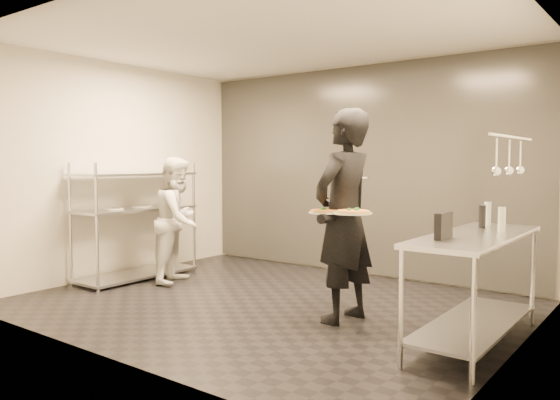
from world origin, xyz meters
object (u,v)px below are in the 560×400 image
Objects in this scene: pass_rack at (136,219)px; pizza_plate_near at (324,212)px; waiter at (344,216)px; pizza_plate_far at (353,212)px; bottle_clear at (502,219)px; bottle_green at (488,214)px; pos_monitor at (444,225)px; bottle_dark at (482,217)px; chef at (178,220)px; prep_counter at (475,270)px; salad_plate at (352,176)px.

pizza_plate_near is (3.03, -0.25, 0.28)m from pass_rack.
waiter is 0.29m from pizza_plate_far.
waiter is (3.12, -0.05, 0.23)m from pass_rack.
bottle_green is at bearing 120.53° from bottle_clear.
pos_monitor reaches higher than pizza_plate_near.
bottle_green reaches higher than pizza_plate_far.
pass_rack is 7.79× the size of bottle_dark.
chef is 3.66m from bottle_dark.
prep_counter is 8.64× the size of bottle_clear.
waiter is 1.28× the size of chef.
bottle_dark is (0.92, 0.69, -0.04)m from pizza_plate_far.
pos_monitor is (-0.12, -0.41, 0.40)m from prep_counter.
chef is at bearing -178.29° from bottle_clear.
pos_monitor is 1.09m from bottle_green.
bottle_dark is at bearing -109.13° from chef.
chef is (-2.52, 0.23, -0.22)m from waiter.
pass_rack is 0.80× the size of waiter.
bottle_green is at bearing 38.06° from pizza_plate_near.
salad_plate is 1.42× the size of bottle_clear.
waiter is at bearing 66.42° from pizza_plate_near.
chef is 7.51× the size of bottle_clear.
bottle_clear reaches higher than pizza_plate_far.
bottle_green is at bearing 86.94° from pos_monitor.
pizza_plate_near is at bearing 170.18° from pos_monitor.
bottle_clear is at bearing 67.62° from prep_counter.
bottle_green is (1.19, 0.42, -0.34)m from salad_plate.
bottle_clear is (1.42, 0.55, -0.03)m from pizza_plate_near.
bottle_green reaches higher than bottle_clear.
bottle_dark is at bearing 36.62° from pizza_plate_far.
bottle_dark is at bearing 100.79° from prep_counter.
pos_monitor is (4.21, -0.41, 0.25)m from pass_rack.
pizza_plate_far is 1.68× the size of bottle_clear.
pos_monitor is at bearing -122.53° from chef.
chef is 5.59× the size of pos_monitor.
bottle_green is at bearing -105.37° from chef.
pass_rack is 5.72× the size of pos_monitor.
bottle_green is (3.62, 0.50, 0.25)m from chef.
bottle_green reaches higher than bottle_dark.
pos_monitor is (1.18, -0.16, -0.03)m from pizza_plate_near.
salad_plate is 1.40m from pos_monitor.
pos_monitor is at bearing -7.52° from pizza_plate_near.
bottle_clear is at bearing 3.82° from pass_rack.
pos_monitor is 1.27× the size of bottle_green.
pass_rack is 4.28m from bottle_dark.
chef is 7.62× the size of bottle_dark.
pos_monitor is 0.75m from bottle_clear.
pos_monitor is at bearing -10.64° from pizza_plate_far.
pizza_plate_near is at bearing -168.88° from prep_counter.
salad_plate is 1.06× the size of pos_monitor.
pizza_plate_far is (0.29, 0.01, 0.01)m from pizza_plate_near.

